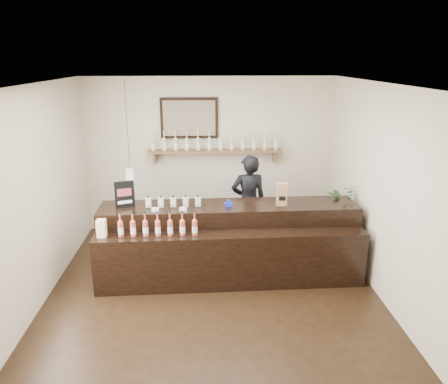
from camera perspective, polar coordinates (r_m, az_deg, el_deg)
ground at (r=6.16m, az=-1.41°, el=-13.14°), size 5.00×5.00×0.00m
room_shell at (r=5.50m, az=-1.54°, el=2.35°), size 5.00×5.00×5.00m
back_wall_decor at (r=7.81m, az=-3.04°, el=7.18°), size 2.66×0.96×1.69m
counter at (r=6.44m, az=0.69°, el=-6.77°), size 3.77×1.08×1.22m
promo_sign at (r=6.36m, az=-12.86°, el=-0.31°), size 0.27×0.11×0.39m
paper_bag at (r=6.36m, az=7.54°, el=-0.28°), size 0.16×0.13×0.33m
tape_dispenser at (r=6.29m, az=0.63°, el=-1.54°), size 0.12×0.05×0.10m
side_cabinet at (r=7.24m, az=14.47°, el=-5.54°), size 0.41×0.54×0.76m
potted_plant at (r=7.03m, az=14.84°, el=-0.93°), size 0.50×0.46×0.46m
shopkeeper at (r=7.25m, az=3.22°, el=-0.54°), size 0.70×0.50×1.81m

